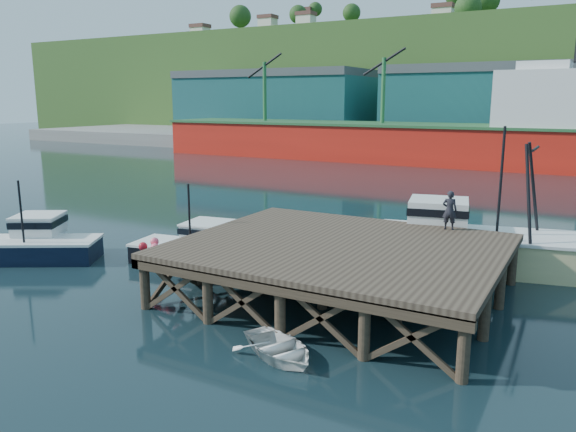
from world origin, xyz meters
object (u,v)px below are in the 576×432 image
Objects in this scene: boat_black at (200,248)px; dinghy at (279,348)px; trawler at (481,240)px; dockworker at (450,210)px; boat_navy at (33,243)px.

dinghy is (8.21, -6.86, -0.40)m from boat_black.
trawler reaches higher than dinghy.
boat_navy is at bearing 13.71° from dockworker.
dockworker is (18.13, 6.75, 2.16)m from boat_navy.
dockworker is (10.69, 3.36, 2.25)m from boat_black.
dinghy is at bearing 69.63° from dockworker.
dinghy is at bearing -42.45° from boat_navy.
boat_navy is 1.01× the size of boat_black.
dockworker is (-1.01, -2.10, 1.63)m from trawler.
boat_navy is 0.65× the size of trawler.
trawler is (11.70, 5.46, 0.61)m from boat_black.
boat_navy reaches higher than dinghy.
boat_navy reaches higher than boat_black.
boat_black is 10.70m from dinghy.
boat_black reaches higher than dockworker.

